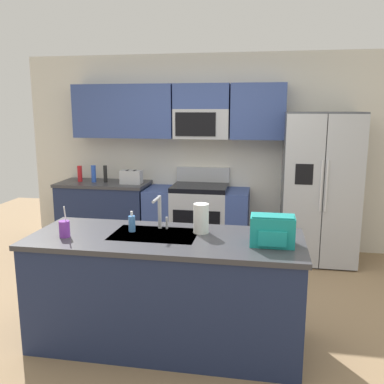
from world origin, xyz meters
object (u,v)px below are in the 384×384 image
(drink_cup_purple, at_px, (64,229))
(soap_dispenser, at_px, (132,223))
(backpack, at_px, (272,230))
(toaster, at_px, (131,177))
(range_oven, at_px, (197,219))
(bottle_blue, at_px, (94,174))
(sink_faucet, at_px, (159,210))
(pepper_mill, at_px, (105,174))
(bottle_red, at_px, (80,174))
(refrigerator, at_px, (319,188))
(paper_towel_roll, at_px, (201,218))

(drink_cup_purple, xyz_separation_m, soap_dispenser, (0.47, 0.23, 0.00))
(backpack, bearing_deg, drink_cup_purple, -177.23)
(toaster, distance_m, drink_cup_purple, 2.36)
(range_oven, bearing_deg, toaster, -176.60)
(soap_dispenser, xyz_separation_m, backpack, (1.12, -0.16, 0.05))
(bottle_blue, distance_m, soap_dispenser, 2.48)
(toaster, xyz_separation_m, soap_dispenser, (0.70, -2.12, -0.02))
(toaster, relative_size, sink_faucet, 0.99)
(sink_faucet, relative_size, backpack, 0.88)
(bottle_blue, relative_size, backpack, 0.72)
(pepper_mill, height_order, sink_faucet, sink_faucet)
(range_oven, height_order, bottle_red, bottle_red)
(refrigerator, height_order, bottle_red, refrigerator)
(pepper_mill, distance_m, backpack, 3.20)
(soap_dispenser, bearing_deg, paper_towel_roll, 6.31)
(refrigerator, distance_m, bottle_blue, 2.97)
(drink_cup_purple, height_order, paper_towel_roll, drink_cup_purple)
(sink_faucet, height_order, backpack, sink_faucet)
(toaster, distance_m, soap_dispenser, 2.23)
(bottle_red, bearing_deg, pepper_mill, 0.95)
(sink_faucet, bearing_deg, refrigerator, 52.70)
(bottle_blue, bearing_deg, sink_faucet, -54.71)
(paper_towel_roll, height_order, backpack, paper_towel_roll)
(refrigerator, relative_size, toaster, 6.61)
(range_oven, xyz_separation_m, refrigerator, (1.54, -0.07, 0.48))
(drink_cup_purple, relative_size, paper_towel_roll, 1.04)
(backpack, bearing_deg, soap_dispenser, 172.07)
(toaster, bearing_deg, sink_faucet, -65.83)
(refrigerator, distance_m, soap_dispenser, 2.72)
(range_oven, bearing_deg, bottle_red, -179.70)
(drink_cup_purple, height_order, soap_dispenser, drink_cup_purple)
(soap_dispenser, relative_size, backpack, 0.53)
(drink_cup_purple, bearing_deg, refrigerator, 46.64)
(bottle_red, distance_m, soap_dispenser, 2.60)
(paper_towel_roll, relative_size, backpack, 0.75)
(soap_dispenser, bearing_deg, bottle_blue, 120.03)
(sink_faucet, distance_m, paper_towel_roll, 0.36)
(refrigerator, height_order, paper_towel_roll, refrigerator)
(paper_towel_roll, bearing_deg, toaster, 121.51)
(bottle_red, relative_size, sink_faucet, 0.77)
(sink_faucet, distance_m, soap_dispenser, 0.25)
(bottle_blue, xyz_separation_m, soap_dispenser, (1.24, -2.15, -0.05))
(refrigerator, relative_size, backpack, 5.78)
(drink_cup_purple, relative_size, backpack, 0.78)
(soap_dispenser, xyz_separation_m, paper_towel_roll, (0.56, 0.06, 0.05))
(bottle_red, distance_m, drink_cup_purple, 2.58)
(drink_cup_purple, xyz_separation_m, backpack, (1.60, 0.08, 0.05))
(sink_faucet, xyz_separation_m, backpack, (0.92, -0.26, -0.05))
(toaster, bearing_deg, soap_dispenser, -71.77)
(refrigerator, bearing_deg, bottle_red, 178.86)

